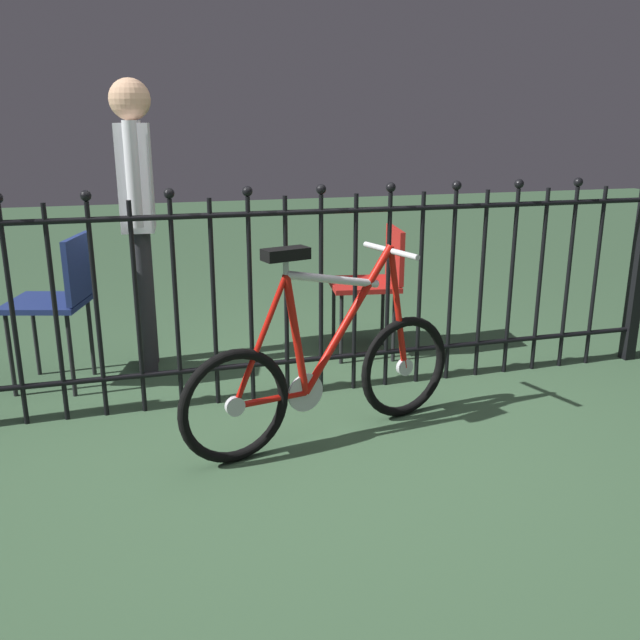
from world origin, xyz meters
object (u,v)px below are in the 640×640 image
object	(u,v)px
chair_navy	(60,294)
person_visitor	(137,201)
bicycle	(326,373)
chair_red	(375,277)

from	to	relation	value
chair_navy	person_visitor	distance (m)	0.67
bicycle	chair_navy	distance (m)	1.60
bicycle	person_visitor	distance (m)	1.58
person_visitor	chair_navy	bearing A→B (deg)	-157.38
chair_red	chair_navy	xyz separation A→B (m)	(-1.85, -0.04, 0.03)
chair_red	bicycle	bearing A→B (deg)	-120.75
chair_red	chair_navy	bearing A→B (deg)	-178.62
chair_red	person_visitor	xyz separation A→B (m)	(-1.40, 0.14, 0.49)
chair_red	person_visitor	world-z (taller)	person_visitor
bicycle	chair_red	world-z (taller)	bicycle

